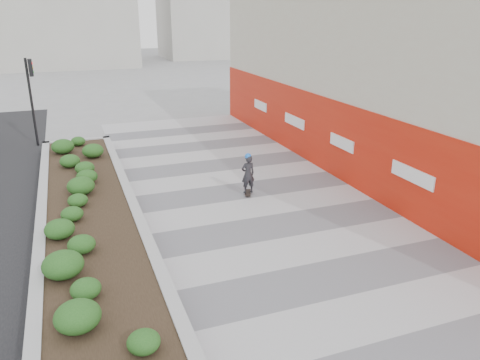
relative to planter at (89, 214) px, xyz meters
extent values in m
plane|color=gray|center=(5.50, -7.00, -0.42)|extent=(160.00, 160.00, 0.00)
cube|color=#A8A8AD|center=(5.50, -4.00, -0.41)|extent=(8.00, 36.00, 0.01)
cube|color=beige|center=(12.50, 2.00, 3.58)|extent=(6.00, 24.00, 8.00)
cube|color=red|center=(9.52, 2.00, 1.08)|extent=(0.12, 24.00, 3.00)
cube|color=#9E9EA0|center=(0.00, 8.85, -0.14)|extent=(3.00, 0.30, 0.55)
cube|color=#9E9EA0|center=(-1.35, 0.00, -0.14)|extent=(0.30, 18.00, 0.55)
cube|color=#9E9EA0|center=(1.35, 0.00, -0.14)|extent=(0.30, 18.00, 0.55)
cube|color=#2D2116|center=(0.00, 0.00, -0.17)|extent=(2.40, 17.40, 0.50)
cylinder|color=black|center=(-1.80, 10.50, 1.68)|extent=(0.12, 0.12, 4.20)
cube|color=black|center=(-1.62, 10.50, 3.33)|extent=(0.18, 0.28, 0.80)
cylinder|color=#595654|center=(6.00, -4.00, -0.42)|extent=(0.44, 0.44, 0.01)
cube|color=black|center=(5.51, 0.78, -0.35)|extent=(0.45, 0.74, 0.02)
imported|color=#242428|center=(5.51, 0.78, 0.36)|extent=(0.54, 0.37, 1.40)
sphere|color=blue|center=(5.51, 0.78, 1.02)|extent=(0.23, 0.23, 0.23)
camera|label=1|loc=(-0.25, -13.82, 5.81)|focal=35.00mm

